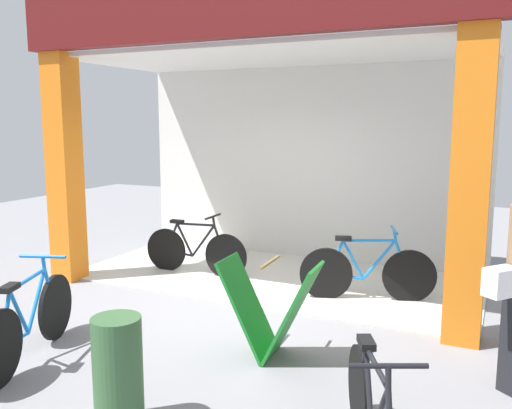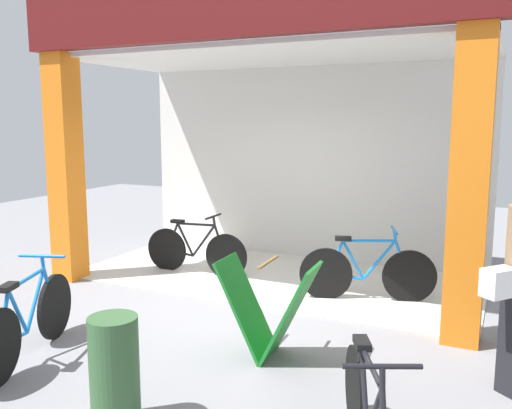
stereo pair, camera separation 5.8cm
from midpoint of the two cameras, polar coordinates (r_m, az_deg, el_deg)
ground_plane at (r=6.78m, az=-2.60°, el=-10.43°), size 19.19×19.19×0.00m
shop_facade at (r=7.64m, az=2.10°, el=7.73°), size 5.80×2.90×3.89m
bicycle_inside_0 at (r=6.93m, az=11.31°, el=-6.94°), size 1.61×0.61×0.92m
bicycle_inside_1 at (r=8.00m, az=-6.63°, el=-4.80°), size 1.63×0.45×0.90m
bicycle_parked_0 at (r=5.60m, az=-22.88°, el=-11.26°), size 0.64×1.62×0.94m
sandwich_board_sign at (r=5.21m, az=1.13°, el=-10.94°), size 0.95×0.53×0.95m
trash_bin at (r=4.27m, az=-14.65°, el=-16.65°), size 0.36×0.36×0.83m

